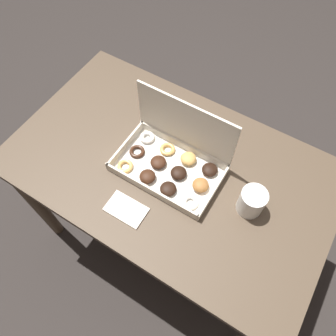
# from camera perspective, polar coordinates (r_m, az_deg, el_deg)

# --- Properties ---
(ground_plane) EXTENTS (8.00, 8.00, 0.00)m
(ground_plane) POSITION_cam_1_polar(r_m,az_deg,el_deg) (1.88, 0.24, -11.23)
(ground_plane) COLOR #2D2826
(dining_table) EXTENTS (1.19, 0.72, 0.74)m
(dining_table) POSITION_cam_1_polar(r_m,az_deg,el_deg) (1.29, 0.34, -2.15)
(dining_table) COLOR #4C3D2D
(dining_table) RESTS_ON ground_plane
(donut_box) EXTENTS (0.38, 0.24, 0.25)m
(donut_box) POSITION_cam_1_polar(r_m,az_deg,el_deg) (1.16, 1.07, 1.77)
(donut_box) COLOR silver
(donut_box) RESTS_ON dining_table
(coffee_mug) EXTENTS (0.09, 0.09, 0.10)m
(coffee_mug) POSITION_cam_1_polar(r_m,az_deg,el_deg) (1.11, 14.47, -5.48)
(coffee_mug) COLOR white
(coffee_mug) RESTS_ON dining_table
(paper_napkin) EXTENTS (0.14, 0.09, 0.01)m
(paper_napkin) POSITION_cam_1_polar(r_m,az_deg,el_deg) (1.13, -7.29, -7.13)
(paper_napkin) COLOR silver
(paper_napkin) RESTS_ON dining_table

